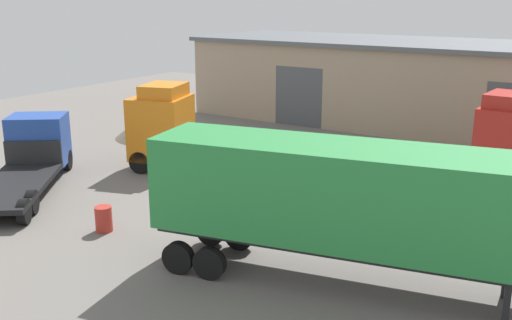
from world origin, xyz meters
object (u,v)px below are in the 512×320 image
tractor_unit_orange (172,130)px  traffic_cone (298,194)px  container_trailer_green (363,200)px  tractor_unit_red (497,141)px  oil_drum (104,219)px  flatbed_truck_blue (32,153)px  gravel_pile (157,121)px

tractor_unit_orange → traffic_cone: (7.06, -0.76, -1.59)m
traffic_cone → tractor_unit_orange: bearing=173.8°
container_trailer_green → tractor_unit_orange: bearing=141.5°
tractor_unit_red → traffic_cone: tractor_unit_red is taller
oil_drum → tractor_unit_red: bearing=52.2°
container_trailer_green → tractor_unit_red: size_ratio=1.86×
container_trailer_green → flatbed_truck_blue: 15.90m
tractor_unit_red → flatbed_truck_blue: tractor_unit_red is taller
container_trailer_green → gravel_pile: 19.89m
tractor_unit_orange → gravel_pile: (-4.87, 4.33, -0.93)m
tractor_unit_orange → container_trailer_green: container_trailer_green is taller
tractor_unit_orange → flatbed_truck_blue: 6.10m
tractor_unit_red → tractor_unit_orange: bearing=-152.4°
flatbed_truck_blue → traffic_cone: 11.61m
container_trailer_green → traffic_cone: bearing=121.1°
oil_drum → traffic_cone: size_ratio=1.60×
tractor_unit_red → oil_drum: (-10.02, -12.93, -1.41)m
tractor_unit_red → traffic_cone: size_ratio=11.81×
flatbed_truck_blue → gravel_pile: (-1.07, 9.06, -0.35)m
gravel_pile → oil_drum: bearing=-55.5°
gravel_pile → oil_drum: 13.93m
tractor_unit_orange → flatbed_truck_blue: tractor_unit_orange is taller
flatbed_truck_blue → oil_drum: bearing=-146.9°
container_trailer_green → traffic_cone: container_trailer_green is taller
tractor_unit_red → gravel_pile: (-17.91, -1.46, -0.92)m
oil_drum → traffic_cone: (4.04, 6.37, -0.19)m
container_trailer_green → flatbed_truck_blue: (-15.78, 1.39, -1.28)m
oil_drum → tractor_unit_orange: bearing=112.9°
tractor_unit_orange → gravel_pile: size_ratio=1.45×
gravel_pile → flatbed_truck_blue: bearing=-83.3°
gravel_pile → traffic_cone: 12.99m
tractor_unit_orange → tractor_unit_red: 14.26m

